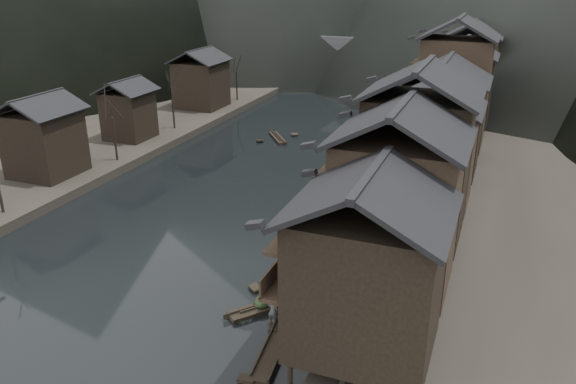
% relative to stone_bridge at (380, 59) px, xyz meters
% --- Properties ---
extents(water, '(300.00, 300.00, 0.00)m').
position_rel_stone_bridge_xyz_m(water, '(0.00, -72.00, -5.11)').
color(water, black).
rests_on(water, ground).
extents(left_bank, '(40.00, 200.00, 1.20)m').
position_rel_stone_bridge_xyz_m(left_bank, '(-35.00, -32.00, -4.51)').
color(left_bank, '#2D2823').
rests_on(left_bank, ground).
extents(stilt_houses, '(9.00, 67.60, 16.46)m').
position_rel_stone_bridge_xyz_m(stilt_houses, '(17.28, -52.47, 3.72)').
color(stilt_houses, black).
rests_on(stilt_houses, ground).
extents(left_houses, '(8.10, 53.20, 8.73)m').
position_rel_stone_bridge_xyz_m(left_houses, '(-20.50, -51.88, 0.55)').
color(left_houses, black).
rests_on(left_houses, left_bank).
extents(bare_trees, '(3.60, 62.36, 7.20)m').
position_rel_stone_bridge_xyz_m(bare_trees, '(-17.00, -55.03, 1.14)').
color(bare_trees, black).
rests_on(bare_trees, left_bank).
extents(moored_sampans, '(3.24, 73.28, 0.47)m').
position_rel_stone_bridge_xyz_m(moored_sampans, '(11.99, -45.50, -4.91)').
color(moored_sampans, black).
rests_on(moored_sampans, water).
extents(midriver_boats, '(12.69, 19.56, 0.45)m').
position_rel_stone_bridge_xyz_m(midriver_boats, '(0.01, -31.90, -4.91)').
color(midriver_boats, black).
rests_on(midriver_boats, water).
extents(stone_bridge, '(40.00, 6.00, 9.00)m').
position_rel_stone_bridge_xyz_m(stone_bridge, '(0.00, 0.00, 0.00)').
color(stone_bridge, '#4C4C4F').
rests_on(stone_bridge, ground).
extents(hero_sampan, '(4.23, 4.86, 0.44)m').
position_rel_stone_bridge_xyz_m(hero_sampan, '(9.66, -75.29, -4.91)').
color(hero_sampan, black).
rests_on(hero_sampan, water).
extents(cargo_heap, '(1.22, 1.59, 0.73)m').
position_rel_stone_bridge_xyz_m(cargo_heap, '(9.50, -75.10, -4.30)').
color(cargo_heap, black).
rests_on(cargo_heap, hero_sampan).
extents(boatman, '(0.69, 0.47, 1.86)m').
position_rel_stone_bridge_xyz_m(boatman, '(10.89, -76.79, -3.74)').
color(boatman, '#58585A').
rests_on(boatman, hero_sampan).
extents(bamboo_pole, '(1.41, 1.88, 3.93)m').
position_rel_stone_bridge_xyz_m(bamboo_pole, '(11.09, -76.79, -0.85)').
color(bamboo_pole, '#8C7A51').
rests_on(bamboo_pole, boatman).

